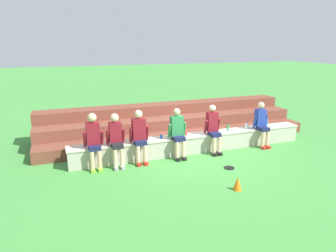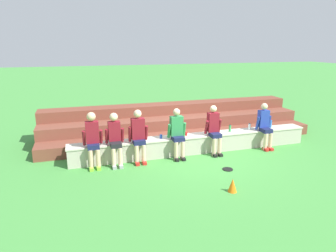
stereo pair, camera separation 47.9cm
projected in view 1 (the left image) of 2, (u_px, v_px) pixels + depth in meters
ground_plane at (198, 154)px, 8.83m from camera, size 80.00×80.00×0.00m
stone_seating_wall at (194, 143)px, 8.97m from camera, size 7.33×0.51×0.54m
brick_bleachers at (172, 124)px, 10.62m from camera, size 9.12×2.20×1.06m
person_far_left at (94, 139)px, 7.61m from camera, size 0.51×0.51×1.47m
person_left_of_center at (116, 139)px, 7.81m from camera, size 0.50×0.58×1.40m
person_center at (139, 135)px, 8.02m from camera, size 0.53×0.48×1.45m
person_right_of_center at (178, 132)px, 8.39m from camera, size 0.53×0.52×1.42m
person_far_right at (213, 128)px, 8.79m from camera, size 0.50×0.57×1.43m
person_rightmost_edge at (262, 123)px, 9.36m from camera, size 0.49×0.57×1.40m
water_bottle_center_gap at (247, 126)px, 9.50m from camera, size 0.07×0.07×0.22m
water_bottle_near_left at (267, 122)px, 9.80m from camera, size 0.08×0.08×0.28m
water_bottle_near_right at (228, 127)px, 9.29m from camera, size 0.07×0.07×0.22m
plastic_cup_left_end at (186, 133)px, 8.83m from camera, size 0.08×0.08×0.11m
plastic_cup_right_end at (161, 137)px, 8.52m from camera, size 0.08×0.08×0.11m
frisbee at (229, 168)px, 7.82m from camera, size 0.27×0.27×0.02m
sports_cone at (238, 183)px, 6.62m from camera, size 0.20×0.20×0.31m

